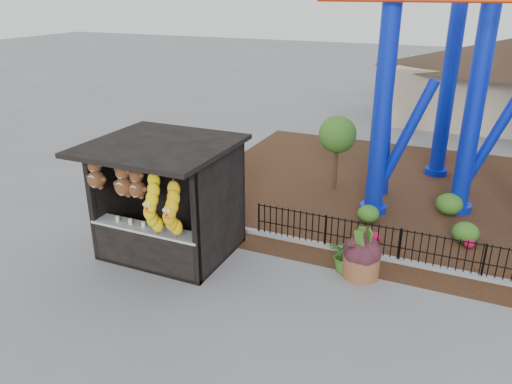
% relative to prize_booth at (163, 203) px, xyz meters
% --- Properties ---
extents(ground, '(120.00, 120.00, 0.00)m').
position_rel_prize_booth_xyz_m(ground, '(2.99, -0.89, -1.54)').
color(ground, slate).
rests_on(ground, ground).
extents(mulch_bed, '(18.00, 12.00, 0.02)m').
position_rel_prize_booth_xyz_m(mulch_bed, '(6.99, 7.11, -1.53)').
color(mulch_bed, '#331E11').
rests_on(mulch_bed, ground).
extents(curb, '(18.00, 0.18, 0.12)m').
position_rel_prize_booth_xyz_m(curb, '(6.99, 2.11, -1.48)').
color(curb, gray).
rests_on(curb, ground).
extents(prize_booth, '(3.50, 3.40, 3.12)m').
position_rel_prize_booth_xyz_m(prize_booth, '(0.00, 0.00, 0.00)').
color(prize_booth, black).
rests_on(prize_booth, ground).
extents(picket_fence, '(12.20, 0.06, 1.00)m').
position_rel_prize_booth_xyz_m(picket_fence, '(7.89, 2.11, -1.04)').
color(picket_fence, black).
rests_on(picket_fence, ground).
extents(terracotta_planter, '(1.12, 1.12, 0.56)m').
position_rel_prize_booth_xyz_m(terracotta_planter, '(5.01, 1.08, -1.26)').
color(terracotta_planter, brown).
rests_on(terracotta_planter, ground).
extents(planter_foliage, '(0.70, 0.70, 0.64)m').
position_rel_prize_booth_xyz_m(planter_foliage, '(5.01, 1.08, -0.65)').
color(planter_foliage, '#37161F').
rests_on(planter_foliage, terracotta_planter).
extents(potted_plant, '(1.02, 0.94, 0.95)m').
position_rel_prize_booth_xyz_m(potted_plant, '(4.64, 1.13, -1.06)').
color(potted_plant, '#295E1B').
rests_on(potted_plant, ground).
extents(landscaping, '(8.23, 3.42, 0.67)m').
position_rel_prize_booth_xyz_m(landscaping, '(7.66, 4.89, -1.24)').
color(landscaping, '#2F5D1B').
rests_on(landscaping, mulch_bed).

